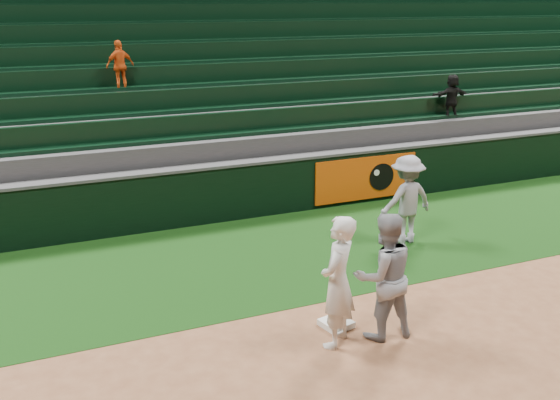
% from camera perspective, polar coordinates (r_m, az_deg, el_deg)
% --- Properties ---
extents(ground, '(70.00, 70.00, 0.00)m').
position_cam_1_polar(ground, '(9.33, 7.33, -11.47)').
color(ground, brown).
rests_on(ground, ground).
extents(foul_grass, '(36.00, 4.20, 0.01)m').
position_cam_1_polar(foul_grass, '(11.74, 0.01, -4.87)').
color(foul_grass, black).
rests_on(foul_grass, ground).
extents(first_base, '(0.48, 0.48, 0.09)m').
position_cam_1_polar(first_base, '(9.30, 5.15, -11.17)').
color(first_base, white).
rests_on(first_base, ground).
extents(first_baseman, '(0.81, 0.79, 1.87)m').
position_cam_1_polar(first_baseman, '(8.48, 5.30, -7.46)').
color(first_baseman, silver).
rests_on(first_baseman, ground).
extents(baserunner, '(0.94, 0.75, 1.84)m').
position_cam_1_polar(baserunner, '(8.77, 9.45, -6.88)').
color(baserunner, gray).
rests_on(baserunner, ground).
extents(base_coach, '(1.16, 0.71, 1.74)m').
position_cam_1_polar(base_coach, '(12.20, 11.48, 0.03)').
color(base_coach, gray).
rests_on(base_coach, foul_grass).
extents(field_wall, '(36.00, 0.45, 1.25)m').
position_cam_1_polar(field_wall, '(13.47, -3.52, 0.98)').
color(field_wall, black).
rests_on(field_wall, ground).
extents(stadium_seating, '(36.00, 5.95, 4.94)m').
position_cam_1_polar(stadium_seating, '(16.73, -8.04, 7.95)').
color(stadium_seating, '#333335').
rests_on(stadium_seating, ground).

